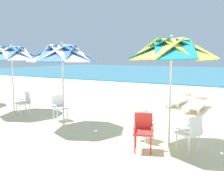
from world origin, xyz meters
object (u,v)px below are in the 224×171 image
at_px(beach_umbrella_0, 171,51).
at_px(sun_lounger_1, 196,103).
at_px(plastic_chair_2, 142,122).
at_px(plastic_chair_4, 25,101).
at_px(plastic_chair_1, 143,129).
at_px(sun_lounger_2, 179,99).
at_px(plastic_chair_0, 191,132).
at_px(beach_umbrella_1, 62,54).
at_px(beach_umbrella_2, 12,54).
at_px(plastic_chair_3, 59,106).

height_order(beach_umbrella_0, sun_lounger_1, beach_umbrella_0).
bearing_deg(plastic_chair_2, plastic_chair_4, 174.47).
relative_size(plastic_chair_1, sun_lounger_2, 0.40).
height_order(plastic_chair_4, sun_lounger_2, plastic_chair_4).
distance_m(plastic_chair_0, sun_lounger_1, 4.80).
distance_m(plastic_chair_0, plastic_chair_1, 1.06).
xyz_separation_m(plastic_chair_1, plastic_chair_2, (-0.27, 0.58, 0.00)).
xyz_separation_m(plastic_chair_0, plastic_chair_1, (-0.99, -0.36, 0.00)).
bearing_deg(beach_umbrella_0, sun_lounger_2, 101.95).
relative_size(beach_umbrella_1, beach_umbrella_2, 0.99).
distance_m(plastic_chair_1, plastic_chair_3, 3.70).
bearing_deg(beach_umbrella_2, plastic_chair_2, -5.53).
bearing_deg(beach_umbrella_0, plastic_chair_2, -174.56).
relative_size(plastic_chair_2, beach_umbrella_2, 0.32).
bearing_deg(beach_umbrella_1, sun_lounger_2, 66.17).
distance_m(beach_umbrella_1, plastic_chair_3, 1.90).
height_order(beach_umbrella_0, plastic_chair_1, beach_umbrella_0).
bearing_deg(sun_lounger_2, beach_umbrella_2, -138.49).
bearing_deg(beach_umbrella_0, beach_umbrella_2, 175.65).
height_order(beach_umbrella_2, sun_lounger_1, beach_umbrella_2).
distance_m(plastic_chair_1, plastic_chair_2, 0.64).
bearing_deg(beach_umbrella_1, plastic_chair_2, -0.99).
bearing_deg(plastic_chair_0, beach_umbrella_1, 176.07).
bearing_deg(beach_umbrella_1, plastic_chair_1, -12.05).
height_order(beach_umbrella_1, beach_umbrella_2, beach_umbrella_2).
bearing_deg(sun_lounger_2, plastic_chair_3, -121.29).
height_order(plastic_chair_0, sun_lounger_2, plastic_chair_0).
bearing_deg(plastic_chair_0, plastic_chair_3, 170.90).
distance_m(plastic_chair_3, sun_lounger_2, 5.53).
distance_m(beach_umbrella_1, sun_lounger_1, 5.82).
distance_m(plastic_chair_4, sun_lounger_1, 6.80).
bearing_deg(beach_umbrella_0, beach_umbrella_1, -179.68).
height_order(plastic_chair_1, sun_lounger_1, plastic_chair_1).
relative_size(plastic_chair_0, sun_lounger_1, 0.40).
bearing_deg(plastic_chair_1, beach_umbrella_2, 169.21).
xyz_separation_m(plastic_chair_0, beach_umbrella_2, (-6.95, 0.78, 1.79)).
distance_m(sun_lounger_1, sun_lounger_2, 1.14).
bearing_deg(plastic_chair_0, sun_lounger_1, 99.26).
height_order(beach_umbrella_1, sun_lounger_1, beach_umbrella_1).
bearing_deg(plastic_chair_0, plastic_chair_2, 169.88).
distance_m(plastic_chair_2, plastic_chair_4, 5.01).
relative_size(plastic_chair_2, sun_lounger_1, 0.40).
bearing_deg(beach_umbrella_2, plastic_chair_4, -5.53).
bearing_deg(plastic_chair_3, sun_lounger_1, 46.81).
relative_size(plastic_chair_3, plastic_chair_4, 1.00).
height_order(plastic_chair_0, plastic_chair_4, same).
distance_m(plastic_chair_4, sun_lounger_2, 6.60).
bearing_deg(plastic_chair_2, beach_umbrella_2, 174.47).
bearing_deg(sun_lounger_1, beach_umbrella_0, -87.43).
bearing_deg(sun_lounger_1, plastic_chair_4, -143.67).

